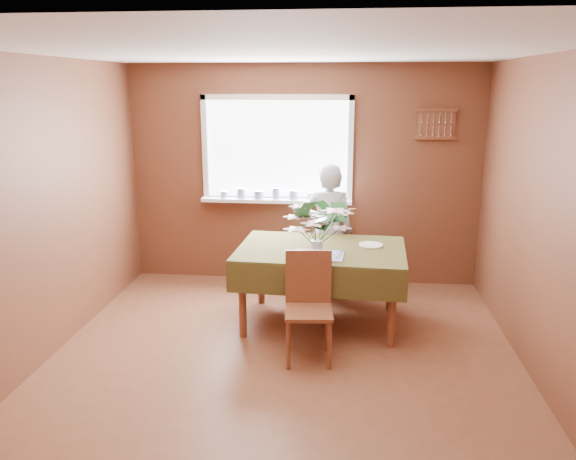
# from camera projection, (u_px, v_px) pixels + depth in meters

# --- Properties ---
(floor) EXTENTS (4.50, 4.50, 0.00)m
(floor) POSITION_uv_depth(u_px,v_px,m) (281.00, 371.00, 4.58)
(floor) COLOR brown
(floor) RESTS_ON ground
(ceiling) EXTENTS (4.50, 4.50, 0.00)m
(ceiling) POSITION_uv_depth(u_px,v_px,m) (280.00, 51.00, 3.95)
(ceiling) COLOR white
(ceiling) RESTS_ON wall_back
(wall_back) EXTENTS (4.00, 0.00, 4.00)m
(wall_back) POSITION_uv_depth(u_px,v_px,m) (303.00, 176.00, 6.43)
(wall_back) COLOR brown
(wall_back) RESTS_ON floor
(wall_front) EXTENTS (4.00, 0.00, 4.00)m
(wall_front) POSITION_uv_depth(u_px,v_px,m) (211.00, 366.00, 2.10)
(wall_front) COLOR brown
(wall_front) RESTS_ON floor
(wall_left) EXTENTS (0.00, 4.50, 4.50)m
(wall_left) POSITION_uv_depth(u_px,v_px,m) (31.00, 217.00, 4.46)
(wall_left) COLOR brown
(wall_left) RESTS_ON floor
(wall_right) EXTENTS (0.00, 4.50, 4.50)m
(wall_right) POSITION_uv_depth(u_px,v_px,m) (554.00, 230.00, 4.07)
(wall_right) COLOR brown
(wall_right) RESTS_ON floor
(window_assembly) EXTENTS (1.72, 0.20, 1.22)m
(window_assembly) POSITION_uv_depth(u_px,v_px,m) (277.00, 168.00, 6.38)
(window_assembly) COLOR white
(window_assembly) RESTS_ON wall_back
(spoon_rack) EXTENTS (0.44, 0.05, 0.33)m
(spoon_rack) POSITION_uv_depth(u_px,v_px,m) (436.00, 124.00, 6.10)
(spoon_rack) COLOR brown
(spoon_rack) RESTS_ON wall_back
(dining_table) EXTENTS (1.64, 1.16, 0.77)m
(dining_table) POSITION_uv_depth(u_px,v_px,m) (321.00, 257.00, 5.34)
(dining_table) COLOR brown
(dining_table) RESTS_ON floor
(chair_far) EXTENTS (0.53, 0.53, 0.98)m
(chair_far) POSITION_uv_depth(u_px,v_px,m) (334.00, 247.00, 6.20)
(chair_far) COLOR brown
(chair_far) RESTS_ON floor
(chair_near) EXTENTS (0.43, 0.43, 0.92)m
(chair_near) POSITION_uv_depth(u_px,v_px,m) (309.00, 301.00, 4.73)
(chair_near) COLOR brown
(chair_near) RESTS_ON floor
(seated_woman) EXTENTS (0.54, 0.36, 1.48)m
(seated_woman) POSITION_uv_depth(u_px,v_px,m) (328.00, 231.00, 6.02)
(seated_woman) COLOR white
(seated_woman) RESTS_ON floor
(flower_bouquet) EXTENTS (0.57, 0.57, 0.49)m
(flower_bouquet) POSITION_uv_depth(u_px,v_px,m) (317.00, 221.00, 5.01)
(flower_bouquet) COLOR white
(flower_bouquet) RESTS_ON dining_table
(side_plate) EXTENTS (0.25, 0.25, 0.01)m
(side_plate) POSITION_uv_depth(u_px,v_px,m) (371.00, 245.00, 5.38)
(side_plate) COLOR white
(side_plate) RESTS_ON dining_table
(table_knife) EXTENTS (0.08, 0.23, 0.00)m
(table_knife) POSITION_uv_depth(u_px,v_px,m) (340.00, 254.00, 5.09)
(table_knife) COLOR silver
(table_knife) RESTS_ON dining_table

